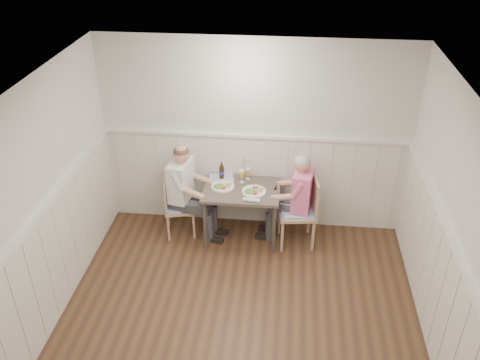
{
  "coord_description": "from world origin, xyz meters",
  "views": [
    {
      "loc": [
        0.43,
        -3.67,
        4.16
      ],
      "look_at": [
        -0.13,
        1.64,
        1.0
      ],
      "focal_mm": 38.0,
      "sensor_mm": 36.0,
      "label": 1
    }
  ],
  "objects": [
    {
      "name": "dining_table",
      "position": [
        -0.13,
        1.84,
        0.65
      ],
      "size": [
        0.98,
        0.7,
        0.75
      ],
      "color": "#4D433A",
      "rests_on": "ground"
    },
    {
      "name": "wainscot",
      "position": [
        0.0,
        0.69,
        0.69
      ],
      "size": [
        4.0,
        4.49,
        1.34
      ],
      "color": "white",
      "rests_on": "ground"
    },
    {
      "name": "grass_vase",
      "position": [
        -0.15,
        2.13,
        0.9
      ],
      "size": [
        0.04,
        0.04,
        0.33
      ],
      "color": "silver",
      "rests_on": "dining_table"
    },
    {
      "name": "ground_plane",
      "position": [
        0.0,
        0.0,
        0.0
      ],
      "size": [
        4.5,
        4.5,
        0.0
      ],
      "primitive_type": "plane",
      "color": "#432A1D"
    },
    {
      "name": "beer_glass_a",
      "position": [
        -0.07,
        2.09,
        0.86
      ],
      "size": [
        0.06,
        0.06,
        0.16
      ],
      "color": "silver",
      "rests_on": "dining_table"
    },
    {
      "name": "diner_cream",
      "position": [
        -0.88,
        1.85,
        0.56
      ],
      "size": [
        0.67,
        0.48,
        1.33
      ],
      "color": "#3F3F47",
      "rests_on": "ground"
    },
    {
      "name": "beer_bottle",
      "position": [
        -0.42,
        2.08,
        0.85
      ],
      "size": [
        0.07,
        0.07,
        0.23
      ],
      "color": "black",
      "rests_on": "dining_table"
    },
    {
      "name": "plate_man",
      "position": [
        0.03,
        1.77,
        0.78
      ],
      "size": [
        0.31,
        0.31,
        0.08
      ],
      "color": "white",
      "rests_on": "dining_table"
    },
    {
      "name": "chair_left",
      "position": [
        -1.01,
        1.84,
        0.45
      ],
      "size": [
        0.47,
        0.47,
        0.83
      ],
      "color": "tan",
      "rests_on": "ground"
    },
    {
      "name": "chair_right",
      "position": [
        0.65,
        1.8,
        0.53
      ],
      "size": [
        0.52,
        0.52,
        0.98
      ],
      "color": "tan",
      "rests_on": "ground"
    },
    {
      "name": "rolled_napkin",
      "position": [
        0.02,
        1.56,
        0.77
      ],
      "size": [
        0.21,
        0.06,
        0.05
      ],
      "color": "white",
      "rests_on": "dining_table"
    },
    {
      "name": "room_shell",
      "position": [
        0.0,
        0.0,
        1.52
      ],
      "size": [
        4.04,
        4.54,
        2.6
      ],
      "color": "silver",
      "rests_on": "ground"
    },
    {
      "name": "beer_glass_b",
      "position": [
        -0.14,
        2.01,
        0.87
      ],
      "size": [
        0.07,
        0.07,
        0.18
      ],
      "color": "silver",
      "rests_on": "dining_table"
    },
    {
      "name": "man_in_pink",
      "position": [
        0.61,
        1.83,
        0.55
      ],
      "size": [
        0.65,
        0.46,
        1.3
      ],
      "color": "#3F3F47",
      "rests_on": "ground"
    },
    {
      "name": "gingham_mat",
      "position": [
        -0.42,
        2.08,
        0.75
      ],
      "size": [
        0.36,
        0.31,
        0.01
      ],
      "color": "#5F71C6",
      "rests_on": "dining_table"
    },
    {
      "name": "plate_diner",
      "position": [
        -0.39,
        1.85,
        0.77
      ],
      "size": [
        0.3,
        0.3,
        0.08
      ],
      "color": "white",
      "rests_on": "dining_table"
    }
  ]
}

